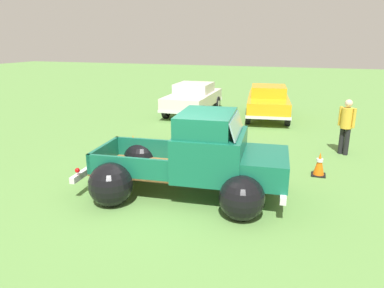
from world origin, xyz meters
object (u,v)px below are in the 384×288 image
at_px(show_car_0, 193,97).
at_px(lane_cone_0, 319,164).
at_px(spectator_0, 346,123).
at_px(lane_cone_1, 133,145).
at_px(vintage_pickup_truck, 199,163).
at_px(show_car_1, 268,101).

distance_m(show_car_0, lane_cone_0, 8.68).
height_order(spectator_0, lane_cone_0, spectator_0).
bearing_deg(spectator_0, lane_cone_1, -37.85).
bearing_deg(lane_cone_0, vintage_pickup_truck, -141.40).
xyz_separation_m(vintage_pickup_truck, show_car_0, (-3.02, 8.68, 0.02)).
relative_size(show_car_1, spectator_0, 2.59).
xyz_separation_m(spectator_0, lane_cone_0, (-0.73, -2.13, -0.66)).
bearing_deg(lane_cone_0, show_car_1, 107.80).
bearing_deg(show_car_0, spectator_0, 54.06).
height_order(vintage_pickup_truck, show_car_0, vintage_pickup_truck).
bearing_deg(show_car_0, lane_cone_1, 1.19).
relative_size(show_car_0, show_car_1, 0.95).
height_order(vintage_pickup_truck, lane_cone_0, vintage_pickup_truck).
bearing_deg(vintage_pickup_truck, lane_cone_0, 33.49).
distance_m(lane_cone_0, lane_cone_1, 5.39).
xyz_separation_m(show_car_0, show_car_1, (3.48, 0.14, -0.00)).
bearing_deg(show_car_1, lane_cone_0, 10.13).
xyz_separation_m(vintage_pickup_truck, spectator_0, (3.35, 4.23, 0.22)).
relative_size(vintage_pickup_truck, show_car_0, 1.14).
xyz_separation_m(vintage_pickup_truck, lane_cone_1, (-2.77, 2.10, -0.45)).
distance_m(show_car_0, lane_cone_1, 6.60).
bearing_deg(lane_cone_0, show_car_0, 130.60).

